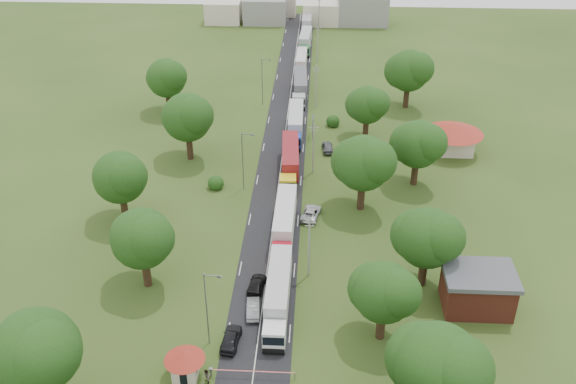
# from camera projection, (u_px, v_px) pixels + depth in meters

# --- Properties ---
(ground) EXTENTS (260.00, 260.00, 0.00)m
(ground) POSITION_uv_depth(u_px,v_px,m) (271.00, 243.00, 90.13)
(ground) COLOR #2B4115
(ground) RESTS_ON ground
(road) EXTENTS (8.00, 200.00, 0.04)m
(road) POSITION_uv_depth(u_px,v_px,m) (280.00, 175.00, 107.32)
(road) COLOR black
(road) RESTS_ON ground
(boom_barrier) EXTENTS (9.22, 0.35, 1.18)m
(boom_barrier) POSITION_uv_depth(u_px,v_px,m) (240.00, 371.00, 68.25)
(boom_barrier) COLOR slate
(boom_barrier) RESTS_ON ground
(guard_booth) EXTENTS (4.40, 4.40, 3.45)m
(guard_booth) POSITION_uv_depth(u_px,v_px,m) (185.00, 361.00, 67.86)
(guard_booth) COLOR beige
(guard_booth) RESTS_ON ground
(info_sign) EXTENTS (0.12, 3.10, 4.10)m
(info_sign) POSITION_uv_depth(u_px,v_px,m) (313.00, 122.00, 118.45)
(info_sign) COLOR slate
(info_sign) RESTS_ON ground
(pole_1) EXTENTS (1.60, 0.24, 9.00)m
(pole_1) POSITION_uv_depth(u_px,v_px,m) (309.00, 246.00, 81.48)
(pole_1) COLOR gray
(pole_1) RESTS_ON ground
(pole_2) EXTENTS (1.60, 0.24, 9.00)m
(pole_2) POSITION_uv_depth(u_px,v_px,m) (313.00, 148.00, 105.55)
(pole_2) COLOR gray
(pole_2) RESTS_ON ground
(pole_3) EXTENTS (1.60, 0.24, 9.00)m
(pole_3) POSITION_uv_depth(u_px,v_px,m) (316.00, 86.00, 129.62)
(pole_3) COLOR gray
(pole_3) RESTS_ON ground
(pole_4) EXTENTS (1.60, 0.24, 9.00)m
(pole_4) POSITION_uv_depth(u_px,v_px,m) (318.00, 43.00, 153.69)
(pole_4) COLOR gray
(pole_4) RESTS_ON ground
(pole_5) EXTENTS (1.60, 0.24, 9.00)m
(pole_5) POSITION_uv_depth(u_px,v_px,m) (319.00, 12.00, 177.76)
(pole_5) COLOR gray
(pole_5) RESTS_ON ground
(lamp_0) EXTENTS (2.03, 0.22, 10.00)m
(lamp_0) POSITION_uv_depth(u_px,v_px,m) (208.00, 306.00, 70.36)
(lamp_0) COLOR slate
(lamp_0) RESTS_ON ground
(lamp_1) EXTENTS (2.03, 0.22, 10.00)m
(lamp_1) POSITION_uv_depth(u_px,v_px,m) (244.00, 158.00, 100.44)
(lamp_1) COLOR slate
(lamp_1) RESTS_ON ground
(lamp_2) EXTENTS (2.03, 0.22, 10.00)m
(lamp_2) POSITION_uv_depth(u_px,v_px,m) (263.00, 79.00, 130.53)
(lamp_2) COLOR slate
(lamp_2) RESTS_ON ground
(tree_1) EXTENTS (9.60, 9.60, 12.05)m
(tree_1) POSITION_uv_depth(u_px,v_px,m) (438.00, 365.00, 59.67)
(tree_1) COLOR #382616
(tree_1) RESTS_ON ground
(tree_2) EXTENTS (8.00, 8.00, 10.10)m
(tree_2) POSITION_uv_depth(u_px,v_px,m) (384.00, 292.00, 70.78)
(tree_2) COLOR #382616
(tree_2) RESTS_ON ground
(tree_3) EXTENTS (8.80, 8.80, 11.07)m
(tree_3) POSITION_uv_depth(u_px,v_px,m) (427.00, 237.00, 78.80)
(tree_3) COLOR #382616
(tree_3) RESTS_ON ground
(tree_4) EXTENTS (9.60, 9.60, 12.05)m
(tree_4) POSITION_uv_depth(u_px,v_px,m) (363.00, 163.00, 94.28)
(tree_4) COLOR #382616
(tree_4) RESTS_ON ground
(tree_5) EXTENTS (8.80, 8.80, 11.07)m
(tree_5) POSITION_uv_depth(u_px,v_px,m) (418.00, 144.00, 101.06)
(tree_5) COLOR #382616
(tree_5) RESTS_ON ground
(tree_6) EXTENTS (8.00, 8.00, 10.10)m
(tree_6) POSITION_uv_depth(u_px,v_px,m) (367.00, 105.00, 116.30)
(tree_6) COLOR #382616
(tree_6) RESTS_ON ground
(tree_7) EXTENTS (9.60, 9.60, 12.05)m
(tree_7) POSITION_uv_depth(u_px,v_px,m) (409.00, 70.00, 128.17)
(tree_7) COLOR #382616
(tree_7) RESTS_ON ground
(tree_9) EXTENTS (9.60, 9.60, 12.05)m
(tree_9) POSITION_uv_depth(u_px,v_px,m) (38.00, 349.00, 61.40)
(tree_9) COLOR #382616
(tree_9) RESTS_ON ground
(tree_10) EXTENTS (8.80, 8.80, 11.07)m
(tree_10) POSITION_uv_depth(u_px,v_px,m) (142.00, 238.00, 78.68)
(tree_10) COLOR #382616
(tree_10) RESTS_ON ground
(tree_11) EXTENTS (8.80, 8.80, 11.07)m
(tree_11) POSITION_uv_depth(u_px,v_px,m) (120.00, 177.00, 91.89)
(tree_11) COLOR #382616
(tree_11) RESTS_ON ground
(tree_12) EXTENTS (9.60, 9.60, 12.05)m
(tree_12) POSITION_uv_depth(u_px,v_px,m) (187.00, 117.00, 108.50)
(tree_12) COLOR #382616
(tree_12) RESTS_ON ground
(tree_13) EXTENTS (8.80, 8.80, 11.07)m
(tree_13) POSITION_uv_depth(u_px,v_px,m) (166.00, 78.00, 126.37)
(tree_13) COLOR #382616
(tree_13) RESTS_ON ground
(house_brick) EXTENTS (8.60, 6.60, 5.20)m
(house_brick) POSITION_uv_depth(u_px,v_px,m) (478.00, 289.00, 77.28)
(house_brick) COLOR maroon
(house_brick) RESTS_ON ground
(house_cream) EXTENTS (10.08, 10.08, 5.80)m
(house_cream) POSITION_uv_depth(u_px,v_px,m) (453.00, 133.00, 112.70)
(house_cream) COLOR beige
(house_cream) RESTS_ON ground
(distant_town) EXTENTS (52.00, 8.00, 8.00)m
(distant_town) POSITION_uv_depth(u_px,v_px,m) (302.00, 11.00, 182.88)
(distant_town) COLOR gray
(distant_town) RESTS_ON ground
(truck_0) EXTENTS (2.69, 15.47, 4.29)m
(truck_0) POSITION_uv_depth(u_px,v_px,m) (278.00, 293.00, 77.20)
(truck_0) COLOR white
(truck_0) RESTS_ON ground
(truck_1) EXTENTS (2.84, 15.76, 4.37)m
(truck_1) POSITION_uv_depth(u_px,v_px,m) (284.00, 223.00, 90.45)
(truck_1) COLOR #A91324
(truck_1) RESTS_ON ground
(truck_2) EXTENTS (3.34, 15.82, 4.37)m
(truck_2) POSITION_uv_depth(u_px,v_px,m) (290.00, 161.00, 106.59)
(truck_2) COLOR yellow
(truck_2) RESTS_ON ground
(truck_3) EXTENTS (2.79, 15.19, 4.21)m
(truck_3) POSITION_uv_depth(u_px,v_px,m) (296.00, 123.00, 119.76)
(truck_3) COLOR #1C41AB
(truck_3) RESTS_ON ground
(truck_4) EXTENTS (3.23, 15.82, 4.37)m
(truck_4) POSITION_uv_depth(u_px,v_px,m) (300.00, 86.00, 135.89)
(truck_4) COLOR #AFAFAF
(truck_4) RESTS_ON ground
(truck_5) EXTENTS (2.43, 13.45, 3.73)m
(truck_5) POSITION_uv_depth(u_px,v_px,m) (301.00, 62.00, 149.78)
(truck_5) COLOR #A91C1A
(truck_5) RESTS_ON ground
(truck_6) EXTENTS (3.19, 14.84, 4.10)m
(truck_6) POSITION_uv_depth(u_px,v_px,m) (305.00, 41.00, 163.41)
(truck_6) COLOR #266631
(truck_6) RESTS_ON ground
(truck_7) EXTENTS (2.53, 14.58, 4.04)m
(truck_7) POSITION_uv_depth(u_px,v_px,m) (307.00, 23.00, 177.56)
(truck_7) COLOR silver
(truck_7) RESTS_ON ground
(car_lane_front) EXTENTS (2.33, 4.91, 1.62)m
(car_lane_front) POSITION_uv_depth(u_px,v_px,m) (231.00, 338.00, 72.66)
(car_lane_front) COLOR black
(car_lane_front) RESTS_ON ground
(car_lane_mid) EXTENTS (1.93, 4.47, 1.43)m
(car_lane_mid) POSITION_uv_depth(u_px,v_px,m) (253.00, 308.00, 77.20)
(car_lane_mid) COLOR gray
(car_lane_mid) RESTS_ON ground
(car_lane_rear) EXTENTS (2.51, 4.98, 1.39)m
(car_lane_rear) POSITION_uv_depth(u_px,v_px,m) (257.00, 284.00, 81.17)
(car_lane_rear) COLOR black
(car_lane_rear) RESTS_ON ground
(car_verge_near) EXTENTS (3.37, 5.59, 1.45)m
(car_verge_near) POSITION_uv_depth(u_px,v_px,m) (311.00, 213.00, 95.67)
(car_verge_near) COLOR silver
(car_verge_near) RESTS_ON ground
(car_verge_far) EXTENTS (2.25, 4.73, 1.56)m
(car_verge_far) POSITION_uv_depth(u_px,v_px,m) (328.00, 147.00, 114.46)
(car_verge_far) COLOR #515458
(car_verge_far) RESTS_ON ground
(pedestrian_booth) EXTENTS (1.04, 1.13, 1.86)m
(pedestrian_booth) POSITION_uv_depth(u_px,v_px,m) (206.00, 377.00, 67.52)
(pedestrian_booth) COLOR gray
(pedestrian_booth) RESTS_ON ground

